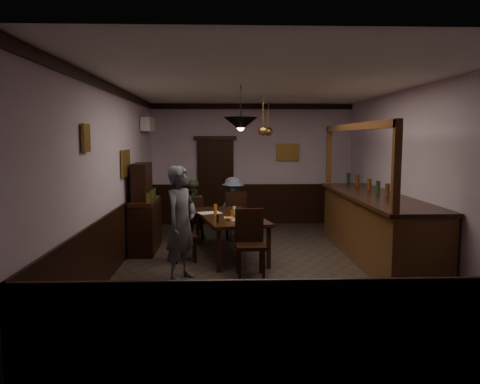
{
  "coord_description": "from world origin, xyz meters",
  "views": [
    {
      "loc": [
        -0.71,
        -7.67,
        2.14
      ],
      "look_at": [
        -0.4,
        0.98,
        1.15
      ],
      "focal_mm": 35.0,
      "sensor_mm": 36.0,
      "label": 1
    }
  ],
  "objects_px": {
    "pendant_iron": "(241,124)",
    "sideboard": "(145,216)",
    "pendant_brass_far": "(268,131)",
    "chair_near": "(250,240)",
    "dining_table": "(229,218)",
    "chair_far_left": "(194,217)",
    "person_standing": "(181,223)",
    "pendant_brass_mid": "(263,131)",
    "chair_far_right": "(236,213)",
    "coffee_cup": "(255,216)",
    "bar_counter": "(374,225)",
    "person_seated_right": "(233,207)",
    "soda_can": "(232,213)",
    "chair_side": "(180,232)",
    "person_seated_left": "(192,210)"
  },
  "relations": [
    {
      "from": "coffee_cup",
      "to": "pendant_brass_far",
      "type": "height_order",
      "value": "pendant_brass_far"
    },
    {
      "from": "chair_far_left",
      "to": "pendant_iron",
      "type": "bearing_deg",
      "value": 111.06
    },
    {
      "from": "person_seated_left",
      "to": "pendant_iron",
      "type": "height_order",
      "value": "pendant_iron"
    },
    {
      "from": "dining_table",
      "to": "chair_far_left",
      "type": "xyz_separation_m",
      "value": [
        -0.73,
        1.14,
        -0.16
      ]
    },
    {
      "from": "person_standing",
      "to": "pendant_brass_mid",
      "type": "relative_size",
      "value": 2.14
    },
    {
      "from": "chair_near",
      "to": "bar_counter",
      "type": "bearing_deg",
      "value": 20.62
    },
    {
      "from": "person_seated_right",
      "to": "pendant_brass_mid",
      "type": "bearing_deg",
      "value": 107.49
    },
    {
      "from": "dining_table",
      "to": "chair_far_right",
      "type": "distance_m",
      "value": 1.34
    },
    {
      "from": "pendant_iron",
      "to": "pendant_brass_mid",
      "type": "bearing_deg",
      "value": 74.3
    },
    {
      "from": "person_standing",
      "to": "coffee_cup",
      "type": "height_order",
      "value": "person_standing"
    },
    {
      "from": "chair_near",
      "to": "person_seated_right",
      "type": "height_order",
      "value": "person_seated_right"
    },
    {
      "from": "pendant_iron",
      "to": "sideboard",
      "type": "bearing_deg",
      "value": 146.21
    },
    {
      "from": "bar_counter",
      "to": "sideboard",
      "type": "bearing_deg",
      "value": 170.31
    },
    {
      "from": "person_standing",
      "to": "sideboard",
      "type": "bearing_deg",
      "value": 54.55
    },
    {
      "from": "dining_table",
      "to": "soda_can",
      "type": "relative_size",
      "value": 19.71
    },
    {
      "from": "sideboard",
      "to": "pendant_brass_mid",
      "type": "xyz_separation_m",
      "value": [
        2.31,
        0.66,
        1.62
      ]
    },
    {
      "from": "chair_far_right",
      "to": "pendant_iron",
      "type": "distance_m",
      "value": 2.78
    },
    {
      "from": "pendant_brass_far",
      "to": "chair_far_left",
      "type": "bearing_deg",
      "value": -151.45
    },
    {
      "from": "chair_near",
      "to": "pendant_brass_far",
      "type": "distance_m",
      "value": 3.78
    },
    {
      "from": "person_seated_left",
      "to": "soda_can",
      "type": "xyz_separation_m",
      "value": [
        0.83,
        -1.55,
        0.17
      ]
    },
    {
      "from": "soda_can",
      "to": "pendant_brass_far",
      "type": "xyz_separation_m",
      "value": [
        0.85,
        2.16,
        1.49
      ]
    },
    {
      "from": "chair_far_left",
      "to": "person_standing",
      "type": "bearing_deg",
      "value": 85.37
    },
    {
      "from": "coffee_cup",
      "to": "sideboard",
      "type": "relative_size",
      "value": 0.05
    },
    {
      "from": "dining_table",
      "to": "pendant_iron",
      "type": "distance_m",
      "value": 1.87
    },
    {
      "from": "chair_far_left",
      "to": "chair_far_right",
      "type": "xyz_separation_m",
      "value": [
        0.88,
        0.19,
        0.05
      ]
    },
    {
      "from": "person_seated_left",
      "to": "person_seated_right",
      "type": "height_order",
      "value": "person_seated_right"
    },
    {
      "from": "chair_far_left",
      "to": "bar_counter",
      "type": "bearing_deg",
      "value": 152.37
    },
    {
      "from": "chair_near",
      "to": "person_seated_right",
      "type": "distance_m",
      "value": 2.9
    },
    {
      "from": "chair_far_left",
      "to": "pendant_brass_far",
      "type": "relative_size",
      "value": 1.18
    },
    {
      "from": "chair_near",
      "to": "pendant_brass_far",
      "type": "xyz_separation_m",
      "value": [
        0.59,
        3.31,
        1.73
      ]
    },
    {
      "from": "pendant_brass_mid",
      "to": "chair_far_right",
      "type": "bearing_deg",
      "value": 154.99
    },
    {
      "from": "pendant_brass_far",
      "to": "chair_near",
      "type": "bearing_deg",
      "value": -100.19
    },
    {
      "from": "person_seated_left",
      "to": "pendant_brass_mid",
      "type": "relative_size",
      "value": 1.57
    },
    {
      "from": "bar_counter",
      "to": "soda_can",
      "type": "bearing_deg",
      "value": 176.32
    },
    {
      "from": "dining_table",
      "to": "pendant_brass_far",
      "type": "relative_size",
      "value": 2.92
    },
    {
      "from": "chair_far_left",
      "to": "pendant_brass_far",
      "type": "height_order",
      "value": "pendant_brass_far"
    },
    {
      "from": "dining_table",
      "to": "pendant_brass_far",
      "type": "xyz_separation_m",
      "value": [
        0.9,
        2.03,
        1.61
      ]
    },
    {
      "from": "person_seated_right",
      "to": "coffee_cup",
      "type": "bearing_deg",
      "value": 68.86
    },
    {
      "from": "coffee_cup",
      "to": "sideboard",
      "type": "bearing_deg",
      "value": 144.56
    },
    {
      "from": "chair_far_left",
      "to": "sideboard",
      "type": "relative_size",
      "value": 0.57
    },
    {
      "from": "person_seated_left",
      "to": "pendant_iron",
      "type": "distance_m",
      "value": 2.96
    },
    {
      "from": "chair_near",
      "to": "pendant_brass_mid",
      "type": "distance_m",
      "value": 2.95
    },
    {
      "from": "dining_table",
      "to": "person_seated_right",
      "type": "xyz_separation_m",
      "value": [
        0.1,
        1.61,
        -0.03
      ]
    },
    {
      "from": "chair_far_right",
      "to": "pendant_brass_far",
      "type": "distance_m",
      "value": 2.01
    },
    {
      "from": "sideboard",
      "to": "person_seated_left",
      "type": "bearing_deg",
      "value": 50.01
    },
    {
      "from": "chair_far_right",
      "to": "pendant_brass_mid",
      "type": "distance_m",
      "value": 1.83
    },
    {
      "from": "dining_table",
      "to": "sideboard",
      "type": "distance_m",
      "value": 1.67
    },
    {
      "from": "chair_far_right",
      "to": "person_standing",
      "type": "xyz_separation_m",
      "value": [
        -0.9,
        -2.78,
        0.3
      ]
    },
    {
      "from": "person_seated_left",
      "to": "bar_counter",
      "type": "bearing_deg",
      "value": 134.34
    },
    {
      "from": "pendant_iron",
      "to": "chair_side",
      "type": "bearing_deg",
      "value": 159.57
    }
  ]
}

